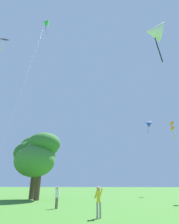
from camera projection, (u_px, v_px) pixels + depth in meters
name	position (u px, v px, depth m)	size (l,w,h in m)	color
kite_green_small	(46.00, 23.00, 31.79)	(4.36, 12.67, 28.57)	green
kite_black_large	(2.00, 46.00, 28.36)	(1.26, 6.76, 23.86)	black
kite_blue_delta	(148.00, 123.00, 41.84)	(2.14, 5.18, 15.67)	blue
kite_white_distant	(154.00, 32.00, 18.61)	(2.05, 5.96, 17.31)	white
kite_orange_box	(172.00, 126.00, 25.83)	(0.62, 8.06, 10.22)	orange
person_with_spool	(57.00, 195.00, 15.53)	(0.51, 0.34, 1.68)	#665B4C
person_foreground_watcher	(99.00, 199.00, 11.14)	(0.55, 0.23, 1.73)	gray
tree_right_cluster	(36.00, 154.00, 27.38)	(5.97, 6.76, 8.99)	brown
tree_left_oak	(38.00, 154.00, 25.58)	(5.71, 5.78, 8.88)	brown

